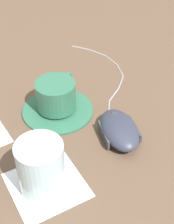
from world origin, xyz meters
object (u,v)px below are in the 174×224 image
(computer_mouse, at_px, (119,130))
(saucer, at_px, (58,109))
(drinking_glass, at_px, (41,167))
(coffee_cup, at_px, (56,95))

(computer_mouse, bearing_deg, saucer, 16.36)
(computer_mouse, bearing_deg, drinking_glass, 89.77)
(saucer, bearing_deg, computer_mouse, -163.64)
(saucer, xyz_separation_m, coffee_cup, (0.01, -0.00, 0.03))
(coffee_cup, distance_m, drinking_glass, 0.20)
(saucer, distance_m, computer_mouse, 0.14)
(saucer, xyz_separation_m, computer_mouse, (-0.14, -0.04, 0.01))
(coffee_cup, relative_size, computer_mouse, 0.80)
(computer_mouse, distance_m, drinking_glass, 0.18)
(coffee_cup, bearing_deg, saucer, 149.03)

